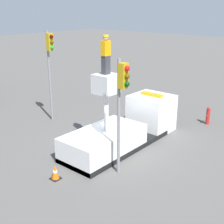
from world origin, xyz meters
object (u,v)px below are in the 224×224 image
Objects in this scene: bucket_truck at (125,129)px; traffic_cone_rear at (55,172)px; traffic_light_pole at (122,95)px; traffic_light_across at (50,59)px; worker at (106,55)px; fire_hydrant at (208,116)px.

bucket_truck is 4.77m from traffic_cone_rear.
bucket_truck is 11.43× the size of traffic_cone_rear.
traffic_light_pole is 7.76m from traffic_light_across.
worker is 5.79m from traffic_light_across.
traffic_light_pole is at bearing -145.33° from bucket_truck.
traffic_cone_rear is at bearing 167.97° from fire_hydrant.
traffic_light_pole reaches higher than traffic_cone_rear.
bucket_truck is 6.37m from traffic_light_across.
traffic_light_across is 8.03m from traffic_cone_rear.
traffic_light_pole reaches higher than bucket_truck.
traffic_light_across is at bearing 76.92° from worker.
bucket_truck is 4.29m from worker.
bucket_truck is at bearing -87.82° from traffic_light_across.
traffic_cone_rear is (-3.24, 0.01, -4.53)m from worker.
fire_hydrant is 10.42m from traffic_cone_rear.
traffic_cone_rear is (-2.14, 1.82, -3.23)m from traffic_light_pole.
worker reaches higher than traffic_cone_rear.
bucket_truck is 6.66× the size of fire_hydrant.
traffic_light_across is at bearing 50.75° from traffic_cone_rear.
traffic_cone_rear is (-4.53, -5.55, -3.62)m from traffic_light_across.
traffic_light_across is at bearing 72.00° from traffic_light_pole.
traffic_light_across is (-0.21, 5.56, 3.10)m from bucket_truck.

